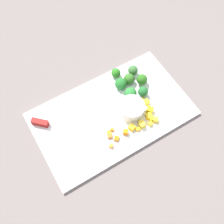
% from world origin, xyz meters
% --- Properties ---
extents(ground_plane, '(4.00, 4.00, 0.00)m').
position_xyz_m(ground_plane, '(0.00, 0.00, 0.00)').
color(ground_plane, slate).
extents(cutting_board, '(0.53, 0.31, 0.01)m').
position_xyz_m(cutting_board, '(0.00, 0.00, 0.01)').
color(cutting_board, white).
rests_on(cutting_board, ground_plane).
extents(prep_bowl, '(0.09, 0.09, 0.05)m').
position_xyz_m(prep_bowl, '(-0.06, 0.03, 0.04)').
color(prep_bowl, white).
rests_on(prep_bowl, cutting_board).
extents(chef_knife, '(0.24, 0.24, 0.02)m').
position_xyz_m(chef_knife, '(0.18, -0.04, 0.02)').
color(chef_knife, silver).
rests_on(chef_knife, cutting_board).
extents(carrot_dice_0, '(0.02, 0.02, 0.01)m').
position_xyz_m(carrot_dice_0, '(0.04, 0.09, 0.02)').
color(carrot_dice_0, orange).
rests_on(carrot_dice_0, cutting_board).
extents(carrot_dice_1, '(0.02, 0.02, 0.01)m').
position_xyz_m(carrot_dice_1, '(0.05, 0.07, 0.02)').
color(carrot_dice_1, orange).
rests_on(carrot_dice_1, cutting_board).
extents(carrot_dice_2, '(0.02, 0.02, 0.02)m').
position_xyz_m(carrot_dice_2, '(0.00, 0.09, 0.02)').
color(carrot_dice_2, orange).
rests_on(carrot_dice_2, cutting_board).
extents(carrot_dice_3, '(0.01, 0.02, 0.01)m').
position_xyz_m(carrot_dice_3, '(0.05, 0.06, 0.02)').
color(carrot_dice_3, orange).
rests_on(carrot_dice_3, cutting_board).
extents(carrot_dice_4, '(0.01, 0.01, 0.01)m').
position_xyz_m(carrot_dice_4, '(0.03, 0.05, 0.02)').
color(carrot_dice_4, orange).
rests_on(carrot_dice_4, cutting_board).
extents(carrot_dice_5, '(0.02, 0.02, 0.01)m').
position_xyz_m(carrot_dice_5, '(0.07, 0.10, 0.02)').
color(carrot_dice_5, orange).
rests_on(carrot_dice_5, cutting_board).
extents(pepper_dice_0, '(0.03, 0.03, 0.02)m').
position_xyz_m(pepper_dice_0, '(-0.12, 0.06, 0.02)').
color(pepper_dice_0, yellow).
rests_on(pepper_dice_0, cutting_board).
extents(pepper_dice_1, '(0.02, 0.02, 0.02)m').
position_xyz_m(pepper_dice_1, '(-0.12, 0.03, 0.02)').
color(pepper_dice_1, yellow).
rests_on(pepper_dice_1, cutting_board).
extents(pepper_dice_2, '(0.01, 0.01, 0.01)m').
position_xyz_m(pepper_dice_2, '(-0.04, 0.10, 0.02)').
color(pepper_dice_2, yellow).
rests_on(pepper_dice_2, cutting_board).
extents(pepper_dice_3, '(0.02, 0.02, 0.02)m').
position_xyz_m(pepper_dice_3, '(-0.06, 0.09, 0.02)').
color(pepper_dice_3, yellow).
rests_on(pepper_dice_3, cutting_board).
extents(pepper_dice_4, '(0.02, 0.02, 0.02)m').
position_xyz_m(pepper_dice_4, '(-0.03, 0.08, 0.02)').
color(pepper_dice_4, yellow).
rests_on(pepper_dice_4, cutting_board).
extents(pepper_dice_5, '(0.01, 0.01, 0.01)m').
position_xyz_m(pepper_dice_5, '(-0.09, 0.10, 0.02)').
color(pepper_dice_5, yellow).
rests_on(pepper_dice_5, cutting_board).
extents(pepper_dice_6, '(0.02, 0.02, 0.01)m').
position_xyz_m(pepper_dice_6, '(-0.12, 0.01, 0.02)').
color(pepper_dice_6, yellow).
rests_on(pepper_dice_6, cutting_board).
extents(pepper_dice_7, '(0.03, 0.02, 0.02)m').
position_xyz_m(pepper_dice_7, '(-0.10, 0.08, 0.02)').
color(pepper_dice_7, yellow).
rests_on(pepper_dice_7, cutting_board).
extents(pepper_dice_8, '(0.02, 0.02, 0.02)m').
position_xyz_m(pepper_dice_8, '(-0.11, 0.10, 0.02)').
color(pepper_dice_8, yellow).
rests_on(pepper_dice_8, cutting_board).
extents(pepper_dice_9, '(0.02, 0.01, 0.01)m').
position_xyz_m(pepper_dice_9, '(-0.10, 0.09, 0.02)').
color(pepper_dice_9, yellow).
rests_on(pepper_dice_9, cutting_board).
extents(broccoli_floret_0, '(0.04, 0.04, 0.04)m').
position_xyz_m(broccoli_floret_0, '(-0.16, -0.05, 0.03)').
color(broccoli_floret_0, '#87AB54').
rests_on(broccoli_floret_0, cutting_board).
extents(broccoli_floret_1, '(0.04, 0.04, 0.04)m').
position_xyz_m(broccoli_floret_1, '(-0.09, -0.02, 0.03)').
color(broccoli_floret_1, '#94BA5C').
rests_on(broccoli_floret_1, cutting_board).
extents(broccoli_floret_2, '(0.04, 0.04, 0.04)m').
position_xyz_m(broccoli_floret_2, '(-0.13, -0.01, 0.03)').
color(broccoli_floret_2, '#90B063').
rests_on(broccoli_floret_2, cutting_board).
extents(broccoli_floret_3, '(0.03, 0.03, 0.04)m').
position_xyz_m(broccoli_floret_3, '(-0.09, -0.13, 0.03)').
color(broccoli_floret_3, '#87B467').
rests_on(broccoli_floret_3, cutting_board).
extents(broccoli_floret_4, '(0.04, 0.04, 0.04)m').
position_xyz_m(broccoli_floret_4, '(-0.15, -0.10, 0.03)').
color(broccoli_floret_4, '#8DBC63').
rests_on(broccoli_floret_4, cutting_board).
extents(broccoli_floret_5, '(0.04, 0.04, 0.04)m').
position_xyz_m(broccoli_floret_5, '(-0.08, -0.08, 0.03)').
color(broccoli_floret_5, '#84B668').
rests_on(broccoli_floret_5, cutting_board).
extents(broccoli_floret_6, '(0.04, 0.04, 0.04)m').
position_xyz_m(broccoli_floret_6, '(-0.12, -0.08, 0.03)').
color(broccoli_floret_6, '#96B45A').
rests_on(broccoli_floret_6, cutting_board).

